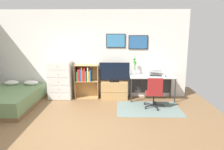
{
  "coord_description": "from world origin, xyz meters",
  "views": [
    {
      "loc": [
        0.87,
        -4.16,
        2.05
      ],
      "look_at": [
        0.75,
        1.5,
        0.88
      ],
      "focal_mm": 33.98,
      "sensor_mm": 36.0,
      "label": 1
    }
  ],
  "objects_px": {
    "bamboo_vase": "(135,66)",
    "wine_glass": "(139,72)",
    "television": "(114,72)",
    "laptop": "(155,73)",
    "desk": "(152,80)",
    "computer_mouse": "(166,76)",
    "bed": "(10,99)",
    "bookshelf": "(85,78)",
    "tv_stand": "(114,90)",
    "office_chair": "(154,92)",
    "dresser": "(60,80)"
  },
  "relations": [
    {
      "from": "bamboo_vase",
      "to": "wine_glass",
      "type": "xyz_separation_m",
      "value": [
        0.12,
        -0.21,
        -0.13
      ]
    },
    {
      "from": "television",
      "to": "laptop",
      "type": "distance_m",
      "value": 1.25
    },
    {
      "from": "desk",
      "to": "computer_mouse",
      "type": "bearing_deg",
      "value": -21.13
    },
    {
      "from": "bed",
      "to": "bookshelf",
      "type": "bearing_deg",
      "value": 23.76
    },
    {
      "from": "desk",
      "to": "bamboo_vase",
      "type": "height_order",
      "value": "bamboo_vase"
    },
    {
      "from": "tv_stand",
      "to": "television",
      "type": "bearing_deg",
      "value": -90.0
    },
    {
      "from": "television",
      "to": "bookshelf",
      "type": "bearing_deg",
      "value": 175.68
    },
    {
      "from": "bed",
      "to": "laptop",
      "type": "height_order",
      "value": "laptop"
    },
    {
      "from": "office_chair",
      "to": "computer_mouse",
      "type": "height_order",
      "value": "office_chair"
    },
    {
      "from": "bookshelf",
      "to": "bamboo_vase",
      "type": "bearing_deg",
      "value": 1.42
    },
    {
      "from": "bookshelf",
      "to": "bed",
      "type": "bearing_deg",
      "value": -156.21
    },
    {
      "from": "bookshelf",
      "to": "computer_mouse",
      "type": "bearing_deg",
      "value": -4.98
    },
    {
      "from": "bookshelf",
      "to": "laptop",
      "type": "relative_size",
      "value": 2.36
    },
    {
      "from": "dresser",
      "to": "television",
      "type": "height_order",
      "value": "dresser"
    },
    {
      "from": "dresser",
      "to": "tv_stand",
      "type": "distance_m",
      "value": 1.7
    },
    {
      "from": "dresser",
      "to": "laptop",
      "type": "xyz_separation_m",
      "value": [
        2.91,
        -0.0,
        0.22
      ]
    },
    {
      "from": "laptop",
      "to": "computer_mouse",
      "type": "relative_size",
      "value": 4.25
    },
    {
      "from": "television",
      "to": "desk",
      "type": "bearing_deg",
      "value": 0.39
    },
    {
      "from": "bamboo_vase",
      "to": "wine_glass",
      "type": "bearing_deg",
      "value": -59.74
    },
    {
      "from": "television",
      "to": "office_chair",
      "type": "distance_m",
      "value": 1.41
    },
    {
      "from": "laptop",
      "to": "wine_glass",
      "type": "bearing_deg",
      "value": -163.24
    },
    {
      "from": "bookshelf",
      "to": "television",
      "type": "bearing_deg",
      "value": -4.32
    },
    {
      "from": "television",
      "to": "computer_mouse",
      "type": "relative_size",
      "value": 8.77
    },
    {
      "from": "bookshelf",
      "to": "bamboo_vase",
      "type": "relative_size",
      "value": 2.01
    },
    {
      "from": "dresser",
      "to": "office_chair",
      "type": "distance_m",
      "value": 2.88
    },
    {
      "from": "bed",
      "to": "laptop",
      "type": "bearing_deg",
      "value": 10.96
    },
    {
      "from": "laptop",
      "to": "wine_glass",
      "type": "relative_size",
      "value": 2.45
    },
    {
      "from": "wine_glass",
      "to": "bed",
      "type": "bearing_deg",
      "value": -169.26
    },
    {
      "from": "television",
      "to": "tv_stand",
      "type": "bearing_deg",
      "value": 90.0
    },
    {
      "from": "laptop",
      "to": "wine_glass",
      "type": "height_order",
      "value": "wine_glass"
    },
    {
      "from": "television",
      "to": "desk",
      "type": "height_order",
      "value": "television"
    },
    {
      "from": "bed",
      "to": "computer_mouse",
      "type": "bearing_deg",
      "value": 8.38
    },
    {
      "from": "dresser",
      "to": "computer_mouse",
      "type": "xyz_separation_m",
      "value": [
        3.19,
        -0.15,
        0.17
      ]
    },
    {
      "from": "bookshelf",
      "to": "wine_glass",
      "type": "xyz_separation_m",
      "value": [
        1.65,
        -0.18,
        0.24
      ]
    },
    {
      "from": "tv_stand",
      "to": "wine_glass",
      "type": "bearing_deg",
      "value": -9.86
    },
    {
      "from": "tv_stand",
      "to": "laptop",
      "type": "distance_m",
      "value": 1.36
    },
    {
      "from": "wine_glass",
      "to": "tv_stand",
      "type": "bearing_deg",
      "value": 170.14
    },
    {
      "from": "desk",
      "to": "bamboo_vase",
      "type": "bearing_deg",
      "value": 169.06
    },
    {
      "from": "television",
      "to": "bamboo_vase",
      "type": "relative_size",
      "value": 1.75
    },
    {
      "from": "television",
      "to": "wine_glass",
      "type": "relative_size",
      "value": 5.07
    },
    {
      "from": "computer_mouse",
      "to": "wine_glass",
      "type": "xyz_separation_m",
      "value": [
        -0.78,
        0.04,
        0.12
      ]
    },
    {
      "from": "desk",
      "to": "laptop",
      "type": "distance_m",
      "value": 0.23
    },
    {
      "from": "wine_glass",
      "to": "bamboo_vase",
      "type": "bearing_deg",
      "value": 120.26
    },
    {
      "from": "desk",
      "to": "television",
      "type": "bearing_deg",
      "value": -179.61
    },
    {
      "from": "dresser",
      "to": "wine_glass",
      "type": "relative_size",
      "value": 6.5
    },
    {
      "from": "television",
      "to": "office_chair",
      "type": "relative_size",
      "value": 1.06
    },
    {
      "from": "bed",
      "to": "television",
      "type": "distance_m",
      "value": 3.03
    },
    {
      "from": "computer_mouse",
      "to": "tv_stand",
      "type": "bearing_deg",
      "value": 173.8
    },
    {
      "from": "computer_mouse",
      "to": "bamboo_vase",
      "type": "xyz_separation_m",
      "value": [
        -0.9,
        0.25,
        0.24
      ]
    },
    {
      "from": "bookshelf",
      "to": "computer_mouse",
      "type": "height_order",
      "value": "bookshelf"
    }
  ]
}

